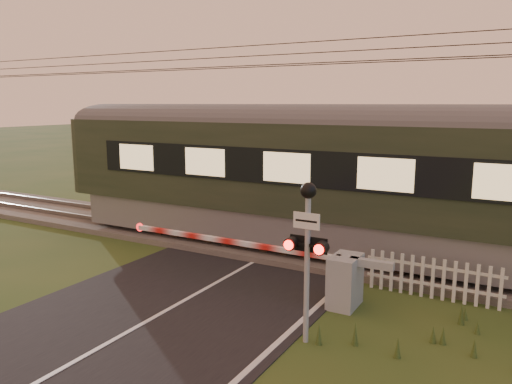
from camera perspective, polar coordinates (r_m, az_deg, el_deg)
The scene contains 7 objects.
ground at distance 10.48m, azimuth -13.95°, elevation -15.11°, with size 160.00×160.00×0.00m, color #28451A.
road at distance 10.32m, azimuth -14.80°, elevation -15.52°, with size 6.00×140.00×0.03m.
track_bed at distance 15.50m, azimuth 2.73°, elevation -6.19°, with size 140.00×3.40×0.39m.
overhead_wires at distance 14.94m, azimuth 2.92°, elevation 15.14°, with size 120.00×0.62×0.62m.
boom_gate at distance 11.33m, azimuth 8.58°, elevation -9.43°, with size 7.04×0.89×1.18m.
crossing_signal at distance 9.07m, azimuth 5.90°, elevation -4.82°, with size 0.77×0.34×3.03m.
picket_fence at distance 12.22m, azimuth 19.55°, elevation -9.26°, with size 3.04×0.08×0.96m.
Camera 1 is at (6.62, -6.83, 4.42)m, focal length 35.00 mm.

